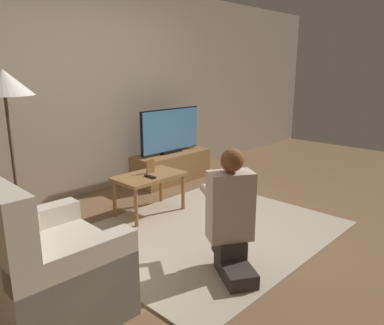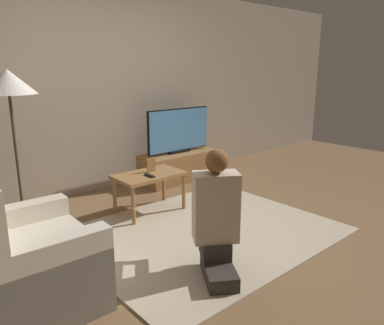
{
  "view_description": "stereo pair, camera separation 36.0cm",
  "coord_description": "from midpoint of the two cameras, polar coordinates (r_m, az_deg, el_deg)",
  "views": [
    {
      "loc": [
        -2.57,
        -2.21,
        1.57
      ],
      "look_at": [
        0.25,
        0.48,
        0.57
      ],
      "focal_mm": 35.0,
      "sensor_mm": 36.0,
      "label": 1
    },
    {
      "loc": [
        -2.31,
        -2.46,
        1.57
      ],
      "look_at": [
        0.25,
        0.48,
        0.57
      ],
      "focal_mm": 35.0,
      "sensor_mm": 36.0,
      "label": 2
    }
  ],
  "objects": [
    {
      "name": "person_kneeling",
      "position": [
        2.88,
        2.33,
        -7.68
      ],
      "size": [
        0.62,
        0.77,
        0.97
      ],
      "rotation": [
        0.0,
        0.0,
        2.57
      ],
      "color": "#332D28",
      "rests_on": "rug"
    },
    {
      "name": "remote",
      "position": [
        3.95,
        -8.99,
        -2.18
      ],
      "size": [
        0.04,
        0.15,
        0.02
      ],
      "color": "black",
      "rests_on": "coffee_table"
    },
    {
      "name": "armchair",
      "position": [
        2.71,
        -25.16,
        -14.72
      ],
      "size": [
        0.78,
        0.88,
        0.96
      ],
      "rotation": [
        0.0,
        0.0,
        1.54
      ],
      "color": "beige",
      "rests_on": "ground_plane"
    },
    {
      "name": "tv_stand",
      "position": [
        5.29,
        -5.12,
        -0.66
      ],
      "size": [
        1.15,
        0.45,
        0.4
      ],
      "color": "olive",
      "rests_on": "ground_plane"
    },
    {
      "name": "ground_plane",
      "position": [
        3.72,
        -0.1,
        -10.56
      ],
      "size": [
        10.0,
        10.0,
        0.0
      ],
      "primitive_type": "plane",
      "color": "brown"
    },
    {
      "name": "picture_frame",
      "position": [
        4.1,
        -8.88,
        -0.59
      ],
      "size": [
        0.11,
        0.01,
        0.15
      ],
      "color": "olive",
      "rests_on": "coffee_table"
    },
    {
      "name": "coffee_table",
      "position": [
        4.07,
        -9.09,
        -2.67
      ],
      "size": [
        0.74,
        0.45,
        0.45
      ],
      "color": "olive",
      "rests_on": "ground_plane"
    },
    {
      "name": "tv",
      "position": [
        5.19,
        -5.27,
        4.83
      ],
      "size": [
        1.04,
        0.08,
        0.62
      ],
      "color": "black",
      "rests_on": "tv_stand"
    },
    {
      "name": "wall_back",
      "position": [
        4.92,
        -16.9,
        10.63
      ],
      "size": [
        10.0,
        0.06,
        2.6
      ],
      "color": "tan",
      "rests_on": "ground_plane"
    },
    {
      "name": "floor_lamp",
      "position": [
        3.9,
        -29.15,
        9.7
      ],
      "size": [
        0.52,
        0.52,
        1.55
      ],
      "color": "#4C4233",
      "rests_on": "ground_plane"
    },
    {
      "name": "rug",
      "position": [
        3.72,
        -0.1,
        -10.45
      ],
      "size": [
        2.38,
        1.94,
        0.02
      ],
      "color": "#BCAD93",
      "rests_on": "ground_plane"
    }
  ]
}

